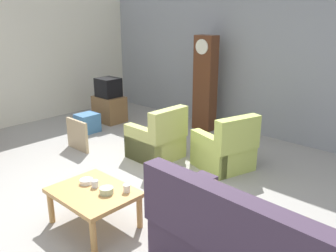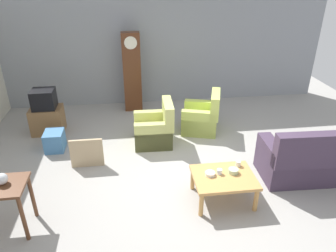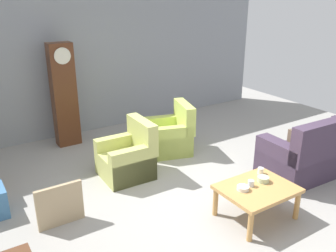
{
  "view_description": "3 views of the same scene",
  "coord_description": "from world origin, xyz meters",
  "px_view_note": "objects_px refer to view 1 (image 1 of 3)",
  "views": [
    {
      "loc": [
        3.52,
        -2.83,
        2.41
      ],
      "look_at": [
        -0.05,
        0.99,
        0.73
      ],
      "focal_mm": 37.98,
      "sensor_mm": 36.0,
      "label": 1
    },
    {
      "loc": [
        -1.0,
        -4.63,
        3.37
      ],
      "look_at": [
        -0.31,
        0.69,
        0.65
      ],
      "focal_mm": 33.86,
      "sensor_mm": 36.0,
      "label": 2
    },
    {
      "loc": [
        -2.83,
        -3.57,
        2.85
      ],
      "look_at": [
        -0.02,
        0.79,
        0.9
      ],
      "focal_mm": 38.58,
      "sensor_mm": 36.0,
      "label": 3
    }
  ],
  "objects_px": {
    "storage_box_blue": "(87,123)",
    "cup_blue_rimmed": "(95,184)",
    "grandfather_clock": "(205,84)",
    "tv_crt": "(108,87)",
    "coffee_table_wood": "(94,196)",
    "framed_picture_leaning": "(77,135)",
    "bowl_shallow_green": "(107,191)",
    "armchair_olive_near": "(157,141)",
    "tv_stand_cabinet": "(109,109)",
    "cup_white_porcelain": "(127,188)",
    "armchair_olive_far": "(225,150)",
    "bowl_white_stacked": "(86,181)"
  },
  "relations": [
    {
      "from": "bowl_white_stacked",
      "to": "armchair_olive_far",
      "type": "bearing_deg",
      "value": 79.97
    },
    {
      "from": "armchair_olive_far",
      "to": "tv_stand_cabinet",
      "type": "bearing_deg",
      "value": 173.85
    },
    {
      "from": "armchair_olive_far",
      "to": "grandfather_clock",
      "type": "relative_size",
      "value": 0.49
    },
    {
      "from": "grandfather_clock",
      "to": "cup_blue_rimmed",
      "type": "relative_size",
      "value": 23.75
    },
    {
      "from": "tv_stand_cabinet",
      "to": "bowl_shallow_green",
      "type": "xyz_separation_m",
      "value": [
        3.4,
        -2.69,
        0.19
      ]
    },
    {
      "from": "cup_blue_rimmed",
      "to": "bowl_white_stacked",
      "type": "xyz_separation_m",
      "value": [
        -0.15,
        -0.01,
        -0.02
      ]
    },
    {
      "from": "armchair_olive_near",
      "to": "bowl_shallow_green",
      "type": "xyz_separation_m",
      "value": [
        1.06,
        -1.9,
        0.18
      ]
    },
    {
      "from": "storage_box_blue",
      "to": "framed_picture_leaning",
      "type": "bearing_deg",
      "value": -44.74
    },
    {
      "from": "armchair_olive_near",
      "to": "tv_stand_cabinet",
      "type": "bearing_deg",
      "value": 161.15
    },
    {
      "from": "grandfather_clock",
      "to": "tv_stand_cabinet",
      "type": "distance_m",
      "value": 2.31
    },
    {
      "from": "coffee_table_wood",
      "to": "tv_crt",
      "type": "relative_size",
      "value": 2.0
    },
    {
      "from": "grandfather_clock",
      "to": "tv_crt",
      "type": "bearing_deg",
      "value": -151.99
    },
    {
      "from": "cup_blue_rimmed",
      "to": "bowl_shallow_green",
      "type": "xyz_separation_m",
      "value": [
        0.22,
        -0.0,
        -0.01
      ]
    },
    {
      "from": "storage_box_blue",
      "to": "cup_blue_rimmed",
      "type": "relative_size",
      "value": 5.27
    },
    {
      "from": "framed_picture_leaning",
      "to": "bowl_shallow_green",
      "type": "bearing_deg",
      "value": -26.07
    },
    {
      "from": "cup_white_porcelain",
      "to": "grandfather_clock",
      "type": "bearing_deg",
      "value": 114.26
    },
    {
      "from": "grandfather_clock",
      "to": "bowl_white_stacked",
      "type": "bearing_deg",
      "value": -73.85
    },
    {
      "from": "armchair_olive_far",
      "to": "grandfather_clock",
      "type": "xyz_separation_m",
      "value": [
        -1.5,
        1.4,
        0.69
      ]
    },
    {
      "from": "armchair_olive_near",
      "to": "framed_picture_leaning",
      "type": "bearing_deg",
      "value": -151.53
    },
    {
      "from": "coffee_table_wood",
      "to": "grandfather_clock",
      "type": "relative_size",
      "value": 0.49
    },
    {
      "from": "cup_white_porcelain",
      "to": "bowl_shallow_green",
      "type": "relative_size",
      "value": 0.56
    },
    {
      "from": "cup_white_porcelain",
      "to": "bowl_white_stacked",
      "type": "relative_size",
      "value": 0.57
    },
    {
      "from": "framed_picture_leaning",
      "to": "cup_white_porcelain",
      "type": "height_order",
      "value": "framed_picture_leaning"
    },
    {
      "from": "grandfather_clock",
      "to": "tv_crt",
      "type": "relative_size",
      "value": 4.12
    },
    {
      "from": "grandfather_clock",
      "to": "tv_crt",
      "type": "height_order",
      "value": "grandfather_clock"
    },
    {
      "from": "armchair_olive_far",
      "to": "storage_box_blue",
      "type": "xyz_separation_m",
      "value": [
        -3.15,
        -0.44,
        -0.11
      ]
    },
    {
      "from": "bowl_white_stacked",
      "to": "bowl_shallow_green",
      "type": "relative_size",
      "value": 0.98
    },
    {
      "from": "coffee_table_wood",
      "to": "storage_box_blue",
      "type": "bearing_deg",
      "value": 146.57
    },
    {
      "from": "tv_crt",
      "to": "framed_picture_leaning",
      "type": "height_order",
      "value": "tv_crt"
    },
    {
      "from": "storage_box_blue",
      "to": "cup_white_porcelain",
      "type": "xyz_separation_m",
      "value": [
        3.25,
        -1.7,
        0.3
      ]
    },
    {
      "from": "tv_stand_cabinet",
      "to": "cup_white_porcelain",
      "type": "xyz_separation_m",
      "value": [
        3.54,
        -2.51,
        0.2
      ]
    },
    {
      "from": "grandfather_clock",
      "to": "coffee_table_wood",
      "type": "bearing_deg",
      "value": -71.15
    },
    {
      "from": "tv_crt",
      "to": "cup_blue_rimmed",
      "type": "relative_size",
      "value": 5.77
    },
    {
      "from": "armchair_olive_near",
      "to": "bowl_shallow_green",
      "type": "relative_size",
      "value": 5.76
    },
    {
      "from": "framed_picture_leaning",
      "to": "storage_box_blue",
      "type": "bearing_deg",
      "value": 135.26
    },
    {
      "from": "coffee_table_wood",
      "to": "tv_stand_cabinet",
      "type": "bearing_deg",
      "value": 139.56
    },
    {
      "from": "storage_box_blue",
      "to": "bowl_white_stacked",
      "type": "relative_size",
      "value": 2.81
    },
    {
      "from": "armchair_olive_near",
      "to": "coffee_table_wood",
      "type": "relative_size",
      "value": 0.96
    },
    {
      "from": "tv_crt",
      "to": "bowl_shallow_green",
      "type": "xyz_separation_m",
      "value": [
        3.4,
        -2.69,
        -0.31
      ]
    },
    {
      "from": "armchair_olive_near",
      "to": "tv_crt",
      "type": "relative_size",
      "value": 1.92
    },
    {
      "from": "armchair_olive_far",
      "to": "tv_crt",
      "type": "relative_size",
      "value": 2.03
    },
    {
      "from": "armchair_olive_near",
      "to": "grandfather_clock",
      "type": "relative_size",
      "value": 0.47
    },
    {
      "from": "grandfather_clock",
      "to": "bowl_white_stacked",
      "type": "height_order",
      "value": "grandfather_clock"
    },
    {
      "from": "coffee_table_wood",
      "to": "bowl_shallow_green",
      "type": "distance_m",
      "value": 0.2
    },
    {
      "from": "armchair_olive_near",
      "to": "bowl_white_stacked",
      "type": "distance_m",
      "value": 2.03
    },
    {
      "from": "coffee_table_wood",
      "to": "cup_blue_rimmed",
      "type": "bearing_deg",
      "value": 130.84
    },
    {
      "from": "coffee_table_wood",
      "to": "bowl_shallow_green",
      "type": "bearing_deg",
      "value": 20.86
    },
    {
      "from": "armchair_olive_far",
      "to": "bowl_white_stacked",
      "type": "relative_size",
      "value": 6.24
    },
    {
      "from": "armchair_olive_far",
      "to": "grandfather_clock",
      "type": "bearing_deg",
      "value": 136.83
    },
    {
      "from": "armchair_olive_far",
      "to": "framed_picture_leaning",
      "type": "xyz_separation_m",
      "value": [
        -2.43,
        -1.15,
        -0.02
      ]
    }
  ]
}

